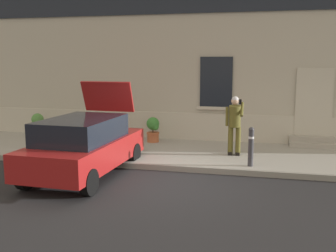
% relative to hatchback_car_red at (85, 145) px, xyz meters
% --- Properties ---
extents(ground_plane, '(80.00, 80.00, 0.00)m').
position_rel_hatchback_car_red_xyz_m(ground_plane, '(1.95, 0.00, -0.80)').
color(ground_plane, '#232326').
extents(sidewalk, '(24.00, 3.60, 0.15)m').
position_rel_hatchback_car_red_xyz_m(sidewalk, '(1.95, 2.80, -0.72)').
color(sidewalk, '#99968E').
rests_on(sidewalk, ground).
extents(curb_edge, '(24.00, 0.12, 0.15)m').
position_rel_hatchback_car_red_xyz_m(curb_edge, '(1.95, 0.94, -0.72)').
color(curb_edge, gray).
rests_on(curb_edge, ground).
extents(building_facade, '(24.00, 1.52, 7.50)m').
position_rel_hatchback_car_red_xyz_m(building_facade, '(1.96, 5.29, 2.93)').
color(building_facade, '#B2AD9E').
rests_on(building_facade, ground).
extents(entrance_stoop, '(1.47, 0.64, 0.32)m').
position_rel_hatchback_car_red_xyz_m(entrance_stoop, '(5.98, 4.34, -0.52)').
color(entrance_stoop, '#9E998E').
rests_on(entrance_stoop, sidewalk).
extents(hatchback_car_red, '(1.92, 4.13, 2.34)m').
position_rel_hatchback_car_red_xyz_m(hatchback_car_red, '(0.00, 0.00, 0.00)').
color(hatchback_car_red, maroon).
rests_on(hatchback_car_red, ground).
extents(bollard_near_person, '(0.15, 0.15, 1.04)m').
position_rel_hatchback_car_red_xyz_m(bollard_near_person, '(4.09, 1.35, -0.09)').
color(bollard_near_person, '#333338').
rests_on(bollard_near_person, sidewalk).
extents(bollard_far_left, '(0.15, 0.15, 1.04)m').
position_rel_hatchback_car_red_xyz_m(bollard_far_left, '(0.21, 1.35, -0.09)').
color(bollard_far_left, '#333338').
rests_on(bollard_far_left, sidewalk).
extents(person_on_phone, '(0.51, 0.48, 1.75)m').
position_rel_hatchback_car_red_xyz_m(person_on_phone, '(3.57, 2.49, 0.35)').
color(person_on_phone, '#514C1E').
rests_on(person_on_phone, sidewalk).
extents(planter_cream, '(0.44, 0.44, 0.86)m').
position_rel_hatchback_car_red_xyz_m(planter_cream, '(-3.66, 3.86, -0.19)').
color(planter_cream, beige).
rests_on(planter_cream, sidewalk).
extents(planter_olive, '(0.44, 0.44, 0.86)m').
position_rel_hatchback_car_red_xyz_m(planter_olive, '(-1.47, 3.91, -0.19)').
color(planter_olive, '#606B38').
rests_on(planter_olive, sidewalk).
extents(planter_terracotta, '(0.44, 0.44, 0.86)m').
position_rel_hatchback_car_red_xyz_m(planter_terracotta, '(0.73, 3.86, -0.19)').
color(planter_terracotta, '#B25B38').
rests_on(planter_terracotta, sidewalk).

